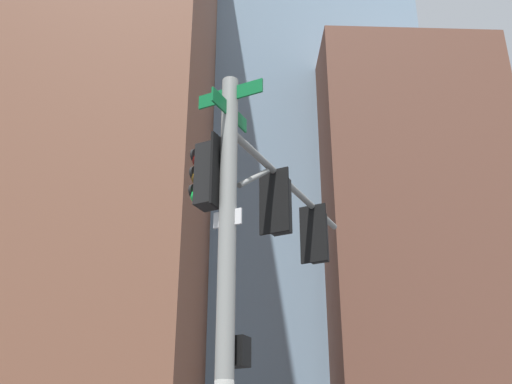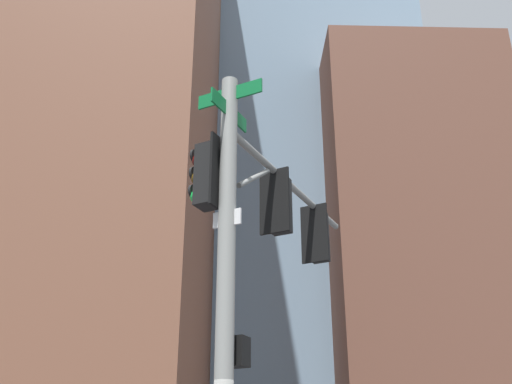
# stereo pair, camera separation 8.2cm
# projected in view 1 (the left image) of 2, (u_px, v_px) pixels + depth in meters

# --- Properties ---
(signal_pole_assembly) EXTENTS (4.54, 2.88, 7.07)m
(signal_pole_assembly) POSITION_uv_depth(u_px,v_px,m) (255.00, 242.00, 9.63)
(signal_pole_assembly) COLOR gray
(signal_pole_assembly) RESTS_ON ground_plane
(building_brick_nearside) EXTENTS (27.73, 15.32, 53.55)m
(building_brick_nearside) POSITION_uv_depth(u_px,v_px,m) (95.00, 61.00, 42.07)
(building_brick_nearside) COLOR brown
(building_brick_nearside) RESTS_ON ground_plane
(building_brick_midblock) EXTENTS (16.47, 14.97, 34.92)m
(building_brick_midblock) POSITION_uv_depth(u_px,v_px,m) (410.00, 260.00, 51.73)
(building_brick_midblock) COLOR brown
(building_brick_midblock) RESTS_ON ground_plane
(building_glass_tower) EXTENTS (23.60, 25.52, 84.97)m
(building_glass_tower) POSITION_uv_depth(u_px,v_px,m) (277.00, 74.00, 70.46)
(building_glass_tower) COLOR #7A99B2
(building_glass_tower) RESTS_ON ground_plane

